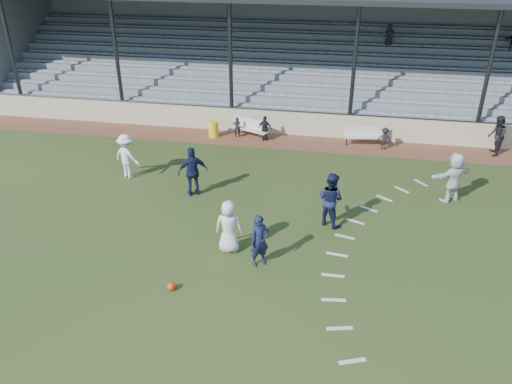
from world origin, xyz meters
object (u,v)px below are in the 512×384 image
trash_bin (214,129)px  football (171,286)px  official (497,136)px  player_white_lead (229,227)px  bench_left (250,126)px  bench_right (365,134)px  player_navy_lead (260,241)px

trash_bin → football: (1.94, -12.02, -0.30)m
official → player_white_lead: bearing=-40.2°
bench_left → bench_right: size_ratio=0.98×
bench_left → football: size_ratio=8.22×
player_navy_lead → football: bearing=-178.8°
football → bench_right: bearing=65.9°
bench_left → player_white_lead: player_white_lead is taller
football → player_navy_lead: player_navy_lead is taller
player_white_lead → official: (10.24, 9.88, 0.05)m
football → official: (11.42, 12.19, 0.83)m
player_navy_lead → official: (9.13, 10.46, 0.10)m
trash_bin → official: official is taller
bench_left → official: bearing=23.5°
bench_left → player_navy_lead: size_ratio=1.16×
football → official: official is taller
player_white_lead → player_navy_lead: size_ratio=1.05×
bench_left → trash_bin: size_ratio=2.51×
bench_right → player_navy_lead: player_navy_lead is taller
player_navy_lead → official: 13.88m
trash_bin → official: bearing=0.7°
trash_bin → player_navy_lead: 11.14m
player_white_lead → player_navy_lead: (1.11, -0.57, -0.04)m
football → player_navy_lead: (2.29, 1.73, 0.74)m
bench_left → player_white_lead: (1.31, -10.04, 0.31)m
player_white_lead → official: size_ratio=0.96×
player_white_lead → official: 14.23m
bench_right → football: bench_right is taller
trash_bin → player_navy_lead: size_ratio=0.46×
bench_left → official: 11.57m
bench_right → official: 5.90m
trash_bin → player_navy_lead: player_navy_lead is taller
player_white_lead → bench_right: bearing=-115.6°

